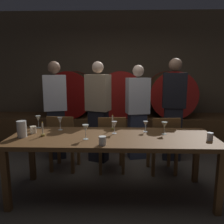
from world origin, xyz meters
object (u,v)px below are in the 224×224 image
(wine_barrel_right, at_px, (171,94))
(wine_glass_far_left, at_px, (38,119))
(wine_glass_center_left, at_px, (86,129))
(cup_center, at_px, (102,141))
(cup_right, at_px, (210,136))
(candle_right, at_px, (113,125))
(guest_far_left, at_px, (56,110))
(chair_left, at_px, (63,140))
(chair_center, at_px, (111,141))
(wine_barrel_center, at_px, (121,94))
(wine_barrel_left, at_px, (72,94))
(wine_glass_center_right, at_px, (114,125))
(candle_left, at_px, (43,132))
(guest_far_right, at_px, (173,109))
(dining_table, at_px, (112,142))
(chair_right, at_px, (164,142))
(wine_glass_right, at_px, (146,124))
(guest_center_right, at_px, (137,112))
(wine_glass_left, at_px, (60,121))
(wine_glass_far_right, at_px, (164,125))
(cup_left, at_px, (33,130))
(pitcher, at_px, (22,129))
(guest_center_left, at_px, (98,112))

(wine_barrel_right, distance_m, wine_glass_far_left, 3.07)
(wine_glass_center_left, bearing_deg, cup_center, -43.48)
(cup_right, bearing_deg, candle_right, 158.46)
(guest_far_left, distance_m, cup_right, 2.53)
(chair_left, relative_size, guest_far_left, 0.52)
(chair_left, bearing_deg, chair_center, -177.61)
(wine_barrel_center, relative_size, guest_far_left, 0.59)
(wine_barrel_left, bearing_deg, wine_glass_far_left, -91.31)
(wine_barrel_center, relative_size, wine_glass_center_right, 6.43)
(candle_left, height_order, wine_glass_center_left, candle_left)
(guest_far_right, height_order, candle_right, guest_far_right)
(dining_table, bearing_deg, wine_barrel_right, 63.43)
(chair_right, xyz_separation_m, candle_right, (-0.75, -0.33, 0.34))
(wine_glass_far_left, xyz_separation_m, wine_glass_right, (1.46, -0.17, -0.02))
(guest_far_left, relative_size, guest_center_right, 1.04)
(guest_far_left, bearing_deg, guest_center_right, 167.70)
(guest_center_right, relative_size, wine_glass_center_right, 10.48)
(dining_table, distance_m, guest_center_right, 1.34)
(chair_center, bearing_deg, wine_barrel_left, -67.65)
(wine_glass_left, bearing_deg, candle_right, 2.45)
(guest_far_left, bearing_deg, wine_glass_center_left, 103.67)
(wine_glass_far_left, bearing_deg, wine_glass_far_right, -9.43)
(wine_barrel_left, distance_m, wine_glass_center_right, 2.55)
(guest_far_right, height_order, wine_glass_center_left, guest_far_right)
(wine_glass_right, bearing_deg, chair_right, 52.25)
(wine_glass_center_right, distance_m, cup_left, 1.03)
(guest_far_left, bearing_deg, cup_left, 76.60)
(candle_left, relative_size, pitcher, 0.97)
(cup_left, relative_size, cup_right, 0.99)
(guest_center_left, distance_m, wine_glass_right, 1.13)
(wine_barrel_left, relative_size, dining_table, 0.41)
(candle_left, bearing_deg, wine_glass_center_right, 9.37)
(guest_far_left, bearing_deg, wine_barrel_right, -165.52)
(wine_glass_far_left, height_order, wine_glass_center_left, wine_glass_center_left)
(wine_glass_far_left, relative_size, cup_left, 1.92)
(guest_center_left, distance_m, wine_glass_far_right, 1.36)
(wine_barrel_right, xyz_separation_m, cup_center, (-1.32, -2.79, -0.22))
(wine_glass_far_right, bearing_deg, chair_center, 140.60)
(chair_left, bearing_deg, guest_far_right, -158.49)
(chair_center, xyz_separation_m, wine_glass_far_right, (0.68, -0.56, 0.39))
(chair_center, relative_size, wine_glass_left, 5.16)
(wine_glass_far_left, bearing_deg, candle_right, -4.19)
(dining_table, distance_m, pitcher, 1.09)
(guest_center_right, height_order, wine_glass_center_left, guest_center_right)
(chair_right, distance_m, candle_right, 0.89)
(guest_far_right, height_order, wine_glass_center_right, guest_far_right)
(wine_glass_far_right, bearing_deg, candle_left, -175.04)
(guest_far_left, bearing_deg, guest_far_right, 165.60)
(guest_center_left, relative_size, wine_glass_far_right, 10.82)
(wine_barrel_center, bearing_deg, wine_barrel_right, 0.00)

